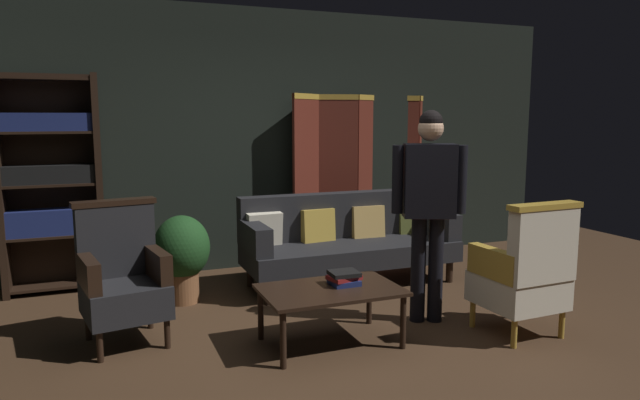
# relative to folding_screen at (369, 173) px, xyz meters

# --- Properties ---
(ground_plane) EXTENTS (10.00, 10.00, 0.00)m
(ground_plane) POSITION_rel_folding_screen_xyz_m (-1.26, -2.39, -0.99)
(ground_plane) COLOR #3D2819
(back_wall) EXTENTS (7.20, 0.10, 2.80)m
(back_wall) POSITION_rel_folding_screen_xyz_m (-1.26, 0.06, 0.41)
(back_wall) COLOR black
(back_wall) RESTS_ON ground_plane
(folding_screen) EXTENTS (2.08, 0.52, 1.90)m
(folding_screen) POSITION_rel_folding_screen_xyz_m (0.00, 0.00, 0.00)
(folding_screen) COLOR #5B2319
(folding_screen) RESTS_ON ground_plane
(bookshelf) EXTENTS (0.90, 0.32, 2.05)m
(bookshelf) POSITION_rel_folding_screen_xyz_m (-3.41, -0.20, 0.06)
(bookshelf) COLOR black
(bookshelf) RESTS_ON ground_plane
(velvet_couch) EXTENTS (2.12, 0.78, 0.88)m
(velvet_couch) POSITION_rel_folding_screen_xyz_m (-0.71, -0.94, -0.53)
(velvet_couch) COLOR black
(velvet_couch) RESTS_ON ground_plane
(coffee_table) EXTENTS (1.00, 0.64, 0.42)m
(coffee_table) POSITION_rel_folding_screen_xyz_m (-1.49, -2.36, -0.61)
(coffee_table) COLOR black
(coffee_table) RESTS_ON ground_plane
(armchair_gilt_accent) EXTENTS (0.61, 0.60, 1.04)m
(armchair_gilt_accent) POSITION_rel_folding_screen_xyz_m (-0.06, -2.75, -0.50)
(armchair_gilt_accent) COLOR #B78E33
(armchair_gilt_accent) RESTS_ON ground_plane
(armchair_wing_left) EXTENTS (0.67, 0.66, 1.04)m
(armchair_wing_left) POSITION_rel_folding_screen_xyz_m (-2.88, -1.75, -0.50)
(armchair_wing_left) COLOR black
(armchair_wing_left) RESTS_ON ground_plane
(standing_figure) EXTENTS (0.55, 0.35, 1.70)m
(standing_figure) POSITION_rel_folding_screen_xyz_m (-0.58, -2.21, 0.04)
(standing_figure) COLOR black
(standing_figure) RESTS_ON ground_plane
(potted_plant) EXTENTS (0.50, 0.50, 0.79)m
(potted_plant) POSITION_rel_folding_screen_xyz_m (-2.34, -0.99, -0.53)
(potted_plant) COLOR brown
(potted_plant) RESTS_ON ground_plane
(book_navy_cloth) EXTENTS (0.20, 0.19, 0.04)m
(book_navy_cloth) POSITION_rel_folding_screen_xyz_m (-1.36, -2.31, -0.55)
(book_navy_cloth) COLOR navy
(book_navy_cloth) RESTS_ON coffee_table
(book_red_leather) EXTENTS (0.25, 0.21, 0.03)m
(book_red_leather) POSITION_rel_folding_screen_xyz_m (-1.36, -2.31, -0.51)
(book_red_leather) COLOR maroon
(book_red_leather) RESTS_ON book_navy_cloth
(book_black_cloth) EXTENTS (0.21, 0.19, 0.03)m
(book_black_cloth) POSITION_rel_folding_screen_xyz_m (-1.36, -2.31, -0.48)
(book_black_cloth) COLOR black
(book_black_cloth) RESTS_ON book_red_leather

